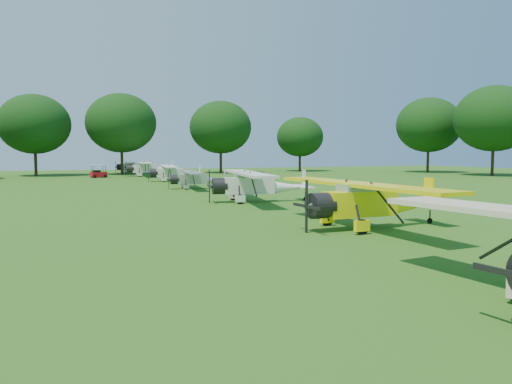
{
  "coord_description": "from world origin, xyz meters",
  "views": [
    {
      "loc": [
        -12.06,
        -25.24,
        3.63
      ],
      "look_at": [
        -1.78,
        0.26,
        1.4
      ],
      "focal_mm": 35.0,
      "sensor_mm": 36.0,
      "label": 1
    }
  ],
  "objects_px": {
    "aircraft_3": "(256,183)",
    "aircraft_6": "(149,167)",
    "aircraft_2": "(370,199)",
    "aircraft_4": "(196,178)",
    "golf_cart": "(98,173)",
    "aircraft_7": "(134,166)",
    "aircraft_5": "(174,171)"
  },
  "relations": [
    {
      "from": "aircraft_3",
      "to": "aircraft_6",
      "type": "distance_m",
      "value": 40.55
    },
    {
      "from": "aircraft_2",
      "to": "aircraft_6",
      "type": "bearing_deg",
      "value": 88.93
    },
    {
      "from": "aircraft_4",
      "to": "golf_cart",
      "type": "bearing_deg",
      "value": 113.03
    },
    {
      "from": "aircraft_3",
      "to": "golf_cart",
      "type": "relative_size",
      "value": 5.08
    },
    {
      "from": "aircraft_2",
      "to": "golf_cart",
      "type": "xyz_separation_m",
      "value": [
        -8.27,
        52.99,
        -0.78
      ]
    },
    {
      "from": "aircraft_6",
      "to": "aircraft_7",
      "type": "distance_m",
      "value": 12.35
    },
    {
      "from": "aircraft_2",
      "to": "aircraft_4",
      "type": "relative_size",
      "value": 1.27
    },
    {
      "from": "aircraft_3",
      "to": "aircraft_6",
      "type": "height_order",
      "value": "aircraft_3"
    },
    {
      "from": "aircraft_2",
      "to": "aircraft_3",
      "type": "bearing_deg",
      "value": 89.21
    },
    {
      "from": "aircraft_3",
      "to": "aircraft_5",
      "type": "height_order",
      "value": "aircraft_3"
    },
    {
      "from": "aircraft_2",
      "to": "golf_cart",
      "type": "relative_size",
      "value": 5.11
    },
    {
      "from": "aircraft_5",
      "to": "aircraft_7",
      "type": "height_order",
      "value": "aircraft_5"
    },
    {
      "from": "aircraft_2",
      "to": "aircraft_5",
      "type": "relative_size",
      "value": 1.13
    },
    {
      "from": "aircraft_2",
      "to": "aircraft_7",
      "type": "distance_m",
      "value": 66.47
    },
    {
      "from": "aircraft_6",
      "to": "aircraft_5",
      "type": "bearing_deg",
      "value": -82.12
    },
    {
      "from": "aircraft_2",
      "to": "aircraft_3",
      "type": "xyz_separation_m",
      "value": [
        -0.33,
        13.57,
        -0.01
      ]
    },
    {
      "from": "aircraft_2",
      "to": "aircraft_6",
      "type": "relative_size",
      "value": 1.03
    },
    {
      "from": "aircraft_2",
      "to": "aircraft_3",
      "type": "distance_m",
      "value": 13.57
    },
    {
      "from": "aircraft_4",
      "to": "aircraft_7",
      "type": "height_order",
      "value": "aircraft_7"
    },
    {
      "from": "aircraft_5",
      "to": "aircraft_6",
      "type": "distance_m",
      "value": 13.55
    },
    {
      "from": "aircraft_4",
      "to": "aircraft_7",
      "type": "distance_m",
      "value": 38.78
    },
    {
      "from": "golf_cart",
      "to": "aircraft_2",
      "type": "bearing_deg",
      "value": -95.45
    },
    {
      "from": "aircraft_2",
      "to": "golf_cart",
      "type": "distance_m",
      "value": 53.64
    },
    {
      "from": "aircraft_6",
      "to": "aircraft_7",
      "type": "relative_size",
      "value": 1.11
    },
    {
      "from": "aircraft_2",
      "to": "aircraft_7",
      "type": "xyz_separation_m",
      "value": [
        -1.42,
        66.45,
        -0.18
      ]
    },
    {
      "from": "aircraft_2",
      "to": "aircraft_6",
      "type": "xyz_separation_m",
      "value": [
        -1.05,
        54.11,
        -0.05
      ]
    },
    {
      "from": "golf_cart",
      "to": "aircraft_4",
      "type": "bearing_deg",
      "value": -88.27
    },
    {
      "from": "aircraft_4",
      "to": "aircraft_6",
      "type": "height_order",
      "value": "aircraft_6"
    },
    {
      "from": "aircraft_7",
      "to": "aircraft_5",
      "type": "bearing_deg",
      "value": -77.98
    },
    {
      "from": "aircraft_5",
      "to": "aircraft_7",
      "type": "xyz_separation_m",
      "value": [
        -1.07,
        25.88,
        -0.01
      ]
    },
    {
      "from": "aircraft_3",
      "to": "aircraft_4",
      "type": "height_order",
      "value": "aircraft_3"
    },
    {
      "from": "aircraft_7",
      "to": "aircraft_2",
      "type": "bearing_deg",
      "value": -79.12
    }
  ]
}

